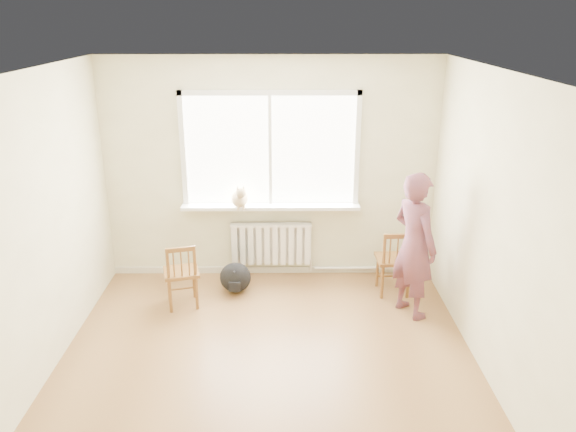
{
  "coord_description": "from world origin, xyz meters",
  "views": [
    {
      "loc": [
        0.16,
        -4.28,
        3.14
      ],
      "look_at": [
        0.2,
        1.2,
        1.15
      ],
      "focal_mm": 35.0,
      "sensor_mm": 36.0,
      "label": 1
    }
  ],
  "objects_px": {
    "backpack": "(235,277)",
    "cat": "(240,197)",
    "chair_left": "(182,275)",
    "person": "(414,245)",
    "chair_right": "(394,262)"
  },
  "relations": [
    {
      "from": "person",
      "to": "backpack",
      "type": "bearing_deg",
      "value": 45.29
    },
    {
      "from": "chair_left",
      "to": "backpack",
      "type": "relative_size",
      "value": 2.09
    },
    {
      "from": "cat",
      "to": "chair_right",
      "type": "bearing_deg",
      "value": -23.38
    },
    {
      "from": "person",
      "to": "backpack",
      "type": "xyz_separation_m",
      "value": [
        -1.97,
        0.51,
        -0.62
      ]
    },
    {
      "from": "chair_right",
      "to": "backpack",
      "type": "height_order",
      "value": "chair_right"
    },
    {
      "from": "person",
      "to": "cat",
      "type": "relative_size",
      "value": 3.57
    },
    {
      "from": "chair_left",
      "to": "chair_right",
      "type": "bearing_deg",
      "value": 172.24
    },
    {
      "from": "person",
      "to": "chair_right",
      "type": "bearing_deg",
      "value": -16.74
    },
    {
      "from": "chair_left",
      "to": "person",
      "type": "relative_size",
      "value": 0.48
    },
    {
      "from": "person",
      "to": "backpack",
      "type": "relative_size",
      "value": 4.38
    },
    {
      "from": "chair_left",
      "to": "chair_right",
      "type": "distance_m",
      "value": 2.44
    },
    {
      "from": "cat",
      "to": "backpack",
      "type": "distance_m",
      "value": 0.95
    },
    {
      "from": "chair_left",
      "to": "backpack",
      "type": "distance_m",
      "value": 0.7
    },
    {
      "from": "cat",
      "to": "chair_left",
      "type": "bearing_deg",
      "value": -142.95
    },
    {
      "from": "backpack",
      "to": "cat",
      "type": "bearing_deg",
      "value": 80.65
    }
  ]
}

